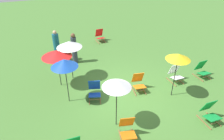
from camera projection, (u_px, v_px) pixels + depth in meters
ground_plane at (122, 93)px, 8.83m from camera, size 40.00×40.00×0.00m
deckchair_0 at (175, 74)px, 9.48m from camera, size 0.49×0.77×0.83m
deckchair_1 at (210, 112)px, 7.30m from camera, size 0.49×0.77×0.83m
deckchair_4 at (95, 91)px, 8.38m from camera, size 0.67×0.86×0.83m
deckchair_5 at (100, 36)px, 13.47m from camera, size 0.51×0.78×0.83m
deckchair_6 at (127, 129)px, 6.62m from camera, size 0.63×0.85×0.83m
deckchair_7 at (202, 70)px, 9.80m from camera, size 0.51×0.78×0.83m
deckchair_8 at (139, 83)px, 8.87m from camera, size 0.59×0.82×0.83m
umbrella_0 at (64, 63)px, 7.48m from camera, size 1.01×1.01×1.94m
umbrella_1 at (117, 83)px, 6.38m from camera, size 0.95×0.95×1.93m
umbrella_2 at (57, 54)px, 8.55m from camera, size 1.27×1.27×1.70m
umbrella_3 at (178, 57)px, 7.79m from camera, size 0.95×0.95×1.96m
umbrella_4 at (69, 44)px, 8.97m from camera, size 1.12×1.12×1.89m
person_0 at (57, 47)px, 10.88m from camera, size 0.46×0.46×1.76m
person_1 at (74, 49)px, 10.77m from camera, size 0.35×0.35×1.67m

